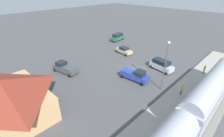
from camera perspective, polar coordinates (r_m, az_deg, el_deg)
name	(u,v)px	position (r m, az deg, el deg)	size (l,w,h in m)	color
ground_plane	(135,71)	(33.51, 8.06, -0.88)	(200.00, 200.00, 0.00)	#4C4C4F
railway_track	(209,101)	(29.00, 31.05, -9.80)	(4.80, 70.00, 0.30)	slate
platform	(183,90)	(29.65, 23.79, -6.97)	(3.20, 46.00, 0.30)	#A8A399
passenger_train	(185,125)	(19.22, 24.43, -17.86)	(2.93, 34.62, 4.98)	#ADB2BC
station_building	(5,99)	(24.65, -33.67, -8.98)	(11.48, 9.67, 5.79)	tan
pedestrian_on_platform	(182,89)	(27.57, 23.44, -6.81)	(0.36, 0.36, 1.71)	brown
pedestrian_waiting_far	(204,69)	(36.06, 29.96, -0.12)	(0.36, 0.36, 1.71)	brown
sedan_tan	(124,50)	(41.64, 4.25, 6.47)	(4.67, 2.64, 1.74)	#C6B284
pickup_blue	(135,75)	(29.97, 8.23, -2.29)	(5.55, 2.85, 2.14)	#283D9E
suv_green	(117,37)	(51.90, 1.96, 11.13)	(2.39, 5.05, 2.22)	#236638
pickup_charcoal	(65,68)	(33.59, -16.38, 0.26)	(5.67, 3.24, 2.14)	#47494F
suv_silver	(161,65)	(34.66, 17.14, 1.24)	(5.14, 2.94, 2.22)	silver
light_pole_near_platform	(166,61)	(26.28, 18.52, 2.45)	(0.44, 0.44, 8.49)	#515156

